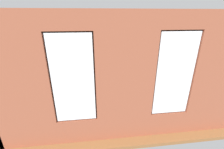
{
  "coord_description": "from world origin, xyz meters",
  "views": [
    {
      "loc": [
        0.7,
        5.6,
        3.06
      ],
      "look_at": [
        0.06,
        0.4,
        0.97
      ],
      "focal_mm": 24.0,
      "sensor_mm": 36.0,
      "label": 1
    }
  ],
  "objects_px": {
    "potted_plant_by_left_couch": "(148,71)",
    "potted_plant_between_couches": "(159,99)",
    "couch_by_window": "(112,112)",
    "table_plant_small": "(107,76)",
    "cup_ceramic": "(115,76)",
    "potted_plant_beside_window_right": "(49,109)",
    "candle_jar": "(102,77)",
    "potted_plant_foreground_right": "(60,66)",
    "papasan_chair": "(104,70)",
    "coffee_table": "(107,80)",
    "tv_flatscreen": "(42,74)",
    "couch_left": "(169,85)",
    "remote_silver": "(109,80)",
    "remote_gray": "(97,80)",
    "media_console": "(45,89)"
  },
  "relations": [
    {
      "from": "cup_ceramic",
      "to": "potted_plant_foreground_right",
      "type": "relative_size",
      "value": 0.11
    },
    {
      "from": "cup_ceramic",
      "to": "table_plant_small",
      "type": "height_order",
      "value": "table_plant_small"
    },
    {
      "from": "tv_flatscreen",
      "to": "potted_plant_between_couches",
      "type": "distance_m",
      "value": 4.39
    },
    {
      "from": "cup_ceramic",
      "to": "table_plant_small",
      "type": "bearing_deg",
      "value": 18.18
    },
    {
      "from": "table_plant_small",
      "to": "coffee_table",
      "type": "bearing_deg",
      "value": 180.0
    },
    {
      "from": "remote_gray",
      "to": "media_console",
      "type": "bearing_deg",
      "value": 12.24
    },
    {
      "from": "tv_flatscreen",
      "to": "potted_plant_between_couches",
      "type": "xyz_separation_m",
      "value": [
        -3.96,
        1.89,
        -0.26
      ]
    },
    {
      "from": "media_console",
      "to": "potted_plant_between_couches",
      "type": "bearing_deg",
      "value": 154.54
    },
    {
      "from": "remote_silver",
      "to": "potted_plant_between_couches",
      "type": "distance_m",
      "value": 2.53
    },
    {
      "from": "coffee_table",
      "to": "tv_flatscreen",
      "type": "height_order",
      "value": "tv_flatscreen"
    },
    {
      "from": "media_console",
      "to": "potted_plant_by_left_couch",
      "type": "bearing_deg",
      "value": -167.28
    },
    {
      "from": "media_console",
      "to": "table_plant_small",
      "type": "bearing_deg",
      "value": -171.32
    },
    {
      "from": "candle_jar",
      "to": "potted_plant_foreground_right",
      "type": "xyz_separation_m",
      "value": [
        2.06,
        -1.24,
        0.18
      ]
    },
    {
      "from": "couch_by_window",
      "to": "table_plant_small",
      "type": "relative_size",
      "value": 7.35
    },
    {
      "from": "potted_plant_foreground_right",
      "to": "couch_by_window",
      "type": "bearing_deg",
      "value": 121.16
    },
    {
      "from": "potted_plant_foreground_right",
      "to": "potted_plant_beside_window_right",
      "type": "height_order",
      "value": "potted_plant_beside_window_right"
    },
    {
      "from": "coffee_table",
      "to": "tv_flatscreen",
      "type": "bearing_deg",
      "value": 8.62
    },
    {
      "from": "media_console",
      "to": "remote_silver",
      "type": "bearing_deg",
      "value": -174.11
    },
    {
      "from": "remote_silver",
      "to": "remote_gray",
      "type": "distance_m",
      "value": 0.55
    },
    {
      "from": "potted_plant_by_left_couch",
      "to": "potted_plant_between_couches",
      "type": "xyz_separation_m",
      "value": [
        0.75,
        2.95,
        0.22
      ]
    },
    {
      "from": "coffee_table",
      "to": "papasan_chair",
      "type": "distance_m",
      "value": 1.11
    },
    {
      "from": "remote_silver",
      "to": "potted_plant_by_left_couch",
      "type": "bearing_deg",
      "value": 104.44
    },
    {
      "from": "candle_jar",
      "to": "remote_gray",
      "type": "height_order",
      "value": "candle_jar"
    },
    {
      "from": "tv_flatscreen",
      "to": "potted_plant_by_left_couch",
      "type": "xyz_separation_m",
      "value": [
        -4.71,
        -1.06,
        -0.48
      ]
    },
    {
      "from": "couch_left",
      "to": "papasan_chair",
      "type": "xyz_separation_m",
      "value": [
        2.6,
        -1.86,
        0.11
      ]
    },
    {
      "from": "tv_flatscreen",
      "to": "couch_left",
      "type": "bearing_deg",
      "value": 175.93
    },
    {
      "from": "cup_ceramic",
      "to": "potted_plant_beside_window_right",
      "type": "height_order",
      "value": "potted_plant_beside_window_right"
    },
    {
      "from": "cup_ceramic",
      "to": "papasan_chair",
      "type": "relative_size",
      "value": 0.1
    },
    {
      "from": "remote_silver",
      "to": "potted_plant_by_left_couch",
      "type": "xyz_separation_m",
      "value": [
        -2.05,
        -0.79,
        0.0
      ]
    },
    {
      "from": "tv_flatscreen",
      "to": "potted_plant_by_left_couch",
      "type": "relative_size",
      "value": 1.51
    },
    {
      "from": "couch_by_window",
      "to": "tv_flatscreen",
      "type": "distance_m",
      "value": 3.22
    },
    {
      "from": "remote_gray",
      "to": "potted_plant_foreground_right",
      "type": "height_order",
      "value": "potted_plant_foreground_right"
    },
    {
      "from": "remote_silver",
      "to": "potted_plant_beside_window_right",
      "type": "relative_size",
      "value": 0.18
    },
    {
      "from": "candle_jar",
      "to": "papasan_chair",
      "type": "relative_size",
      "value": 0.09
    },
    {
      "from": "table_plant_small",
      "to": "papasan_chair",
      "type": "relative_size",
      "value": 0.25
    },
    {
      "from": "couch_by_window",
      "to": "potted_plant_foreground_right",
      "type": "distance_m",
      "value": 4.28
    },
    {
      "from": "potted_plant_foreground_right",
      "to": "cup_ceramic",
      "type": "bearing_deg",
      "value": 155.66
    },
    {
      "from": "potted_plant_beside_window_right",
      "to": "potted_plant_between_couches",
      "type": "xyz_separation_m",
      "value": [
        -3.21,
        -0.15,
        -0.01
      ]
    },
    {
      "from": "table_plant_small",
      "to": "potted_plant_between_couches",
      "type": "height_order",
      "value": "potted_plant_between_couches"
    },
    {
      "from": "cup_ceramic",
      "to": "tv_flatscreen",
      "type": "relative_size",
      "value": 0.12
    },
    {
      "from": "couch_left",
      "to": "potted_plant_foreground_right",
      "type": "xyz_separation_m",
      "value": [
        4.81,
        -2.08,
        0.32
      ]
    },
    {
      "from": "couch_by_window",
      "to": "papasan_chair",
      "type": "bearing_deg",
      "value": -90.0
    },
    {
      "from": "couch_left",
      "to": "cup_ceramic",
      "type": "relative_size",
      "value": 18.39
    },
    {
      "from": "media_console",
      "to": "papasan_chair",
      "type": "bearing_deg",
      "value": -149.12
    },
    {
      "from": "table_plant_small",
      "to": "papasan_chair",
      "type": "bearing_deg",
      "value": -88.17
    },
    {
      "from": "potted_plant_by_left_couch",
      "to": "remote_gray",
      "type": "bearing_deg",
      "value": 16.84
    },
    {
      "from": "papasan_chair",
      "to": "potted_plant_foreground_right",
      "type": "relative_size",
      "value": 1.17
    },
    {
      "from": "potted_plant_foreground_right",
      "to": "potted_plant_between_couches",
      "type": "bearing_deg",
      "value": 135.41
    },
    {
      "from": "candle_jar",
      "to": "potted_plant_between_couches",
      "type": "relative_size",
      "value": 0.07
    },
    {
      "from": "couch_by_window",
      "to": "potted_plant_by_left_couch",
      "type": "bearing_deg",
      "value": -126.28
    }
  ]
}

